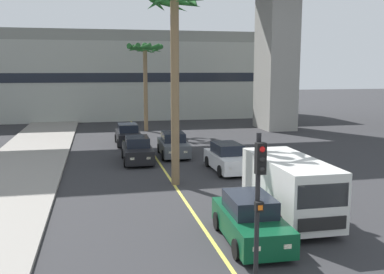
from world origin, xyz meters
name	(u,v)px	position (x,y,z in m)	size (l,w,h in m)	color
lane_stripe_center	(158,161)	(0.00, 24.00, 0.00)	(0.14, 56.00, 0.01)	#DBCC4C
pier_building_backdrop	(128,76)	(0.00, 49.54, 4.87)	(38.17, 8.04, 9.86)	#ADB2A8
car_queue_front	(137,150)	(-1.27, 24.07, 0.72)	(1.87, 4.12, 1.56)	black
car_queue_second	(228,158)	(3.48, 20.58, 0.72)	(1.90, 4.14, 1.56)	white
car_queue_third	(250,221)	(1.23, 10.52, 0.72)	(1.94, 4.16, 1.56)	#0C4728
car_queue_fourth	(173,145)	(1.24, 25.51, 0.72)	(1.93, 4.15, 1.56)	#4C5156
car_queue_fifth	(128,135)	(-1.38, 30.64, 0.72)	(1.91, 4.14, 1.56)	black
delivery_van	(289,187)	(3.41, 12.29, 1.29)	(2.18, 5.26, 2.36)	silver
traffic_light_median_near	(259,194)	(0.14, 6.98, 2.71)	(0.24, 0.37, 4.20)	black
palm_tree_near_median	(145,58)	(0.77, 37.72, 6.71)	(3.40, 3.44, 8.03)	brown
palm_tree_mid_median	(175,34)	(0.11, 18.31, 7.33)	(2.96, 2.99, 9.42)	brown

